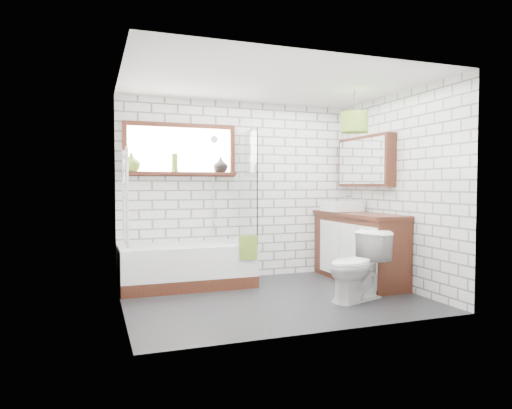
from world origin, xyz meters
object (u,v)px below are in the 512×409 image
object	(u,v)px
bathtub	(187,266)
pendant	(354,122)
basin	(342,206)
toilet	(357,266)
vanity	(358,247)

from	to	relation	value
bathtub	pendant	distance (m)	2.79
basin	toilet	xyz separation A→B (m)	(-0.51, -1.22, -0.62)
bathtub	pendant	world-z (taller)	pendant
toilet	vanity	bearing A→B (deg)	127.47
toilet	pendant	xyz separation A→B (m)	(0.22, 0.45, 1.70)
pendant	bathtub	bearing A→B (deg)	155.04
vanity	pendant	xyz separation A→B (m)	(-0.35, -0.43, 1.62)
pendant	toilet	bearing A→B (deg)	-116.21
vanity	toilet	size ratio (longest dim) A/B	2.10
basin	pendant	bearing A→B (deg)	-110.33
bathtub	basin	distance (m)	2.33
vanity	toilet	world-z (taller)	vanity
basin	pendant	distance (m)	1.36
vanity	basin	bearing A→B (deg)	99.82
vanity	pendant	bearing A→B (deg)	-128.95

